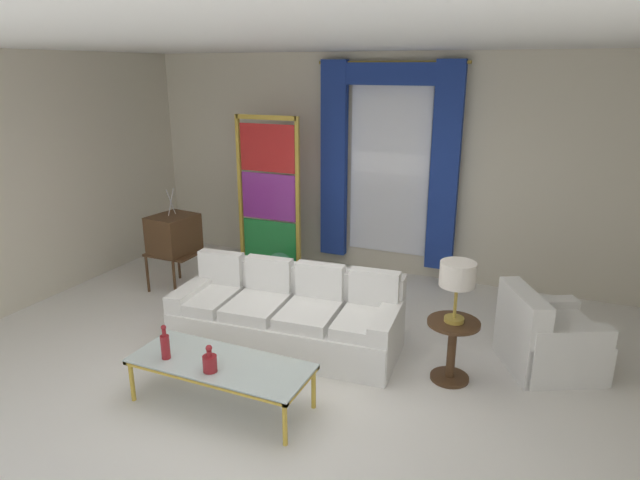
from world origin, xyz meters
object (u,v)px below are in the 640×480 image
(bottle_crystal_tall, at_px, (165,345))
(bottle_blue_decanter, at_px, (210,362))
(couch_white_long, at_px, (289,316))
(vintage_tv, at_px, (174,236))
(peacock_figurine, at_px, (276,270))
(round_side_table, at_px, (452,345))
(armchair_white, at_px, (545,341))
(stained_glass_divider, at_px, (269,200))
(table_lamp_brass, at_px, (457,277))
(coffee_table, at_px, (221,365))

(bottle_crystal_tall, bearing_deg, bottle_blue_decanter, -3.02)
(couch_white_long, relative_size, vintage_tv, 1.78)
(peacock_figurine, xyz_separation_m, round_side_table, (2.59, -1.39, 0.14))
(bottle_blue_decanter, height_order, bottle_crystal_tall, bottle_crystal_tall)
(bottle_crystal_tall, distance_m, armchair_white, 3.55)
(stained_glass_divider, bearing_deg, bottle_crystal_tall, -77.30)
(armchair_white, distance_m, round_side_table, 0.98)
(stained_glass_divider, bearing_deg, table_lamp_brass, -32.25)
(armchair_white, bearing_deg, stained_glass_divider, 161.23)
(stained_glass_divider, bearing_deg, vintage_tv, -128.63)
(bottle_crystal_tall, height_order, round_side_table, bottle_crystal_tall)
(armchair_white, xyz_separation_m, peacock_figurine, (-3.37, 0.81, -0.07))
(coffee_table, relative_size, armchair_white, 1.44)
(bottle_blue_decanter, relative_size, stained_glass_divider, 0.11)
(peacock_figurine, relative_size, round_side_table, 1.01)
(bottle_blue_decanter, distance_m, stained_glass_divider, 3.44)
(coffee_table, bearing_deg, armchair_white, 35.12)
(bottle_crystal_tall, bearing_deg, stained_glass_divider, 102.70)
(armchair_white, bearing_deg, coffee_table, -144.88)
(couch_white_long, xyz_separation_m, vintage_tv, (-2.03, 0.75, 0.42))
(round_side_table, bearing_deg, vintage_tv, 168.02)
(bottle_crystal_tall, distance_m, round_side_table, 2.57)
(coffee_table, distance_m, vintage_tv, 2.84)
(bottle_crystal_tall, bearing_deg, peacock_figurine, 98.19)
(peacock_figurine, height_order, table_lamp_brass, table_lamp_brass)
(coffee_table, xyz_separation_m, stained_glass_divider, (-1.17, 3.03, 0.68))
(vintage_tv, relative_size, round_side_table, 2.26)
(bottle_blue_decanter, distance_m, table_lamp_brass, 2.26)
(couch_white_long, xyz_separation_m, round_side_table, (1.71, -0.04, 0.05))
(peacock_figurine, bearing_deg, couch_white_long, -56.95)
(couch_white_long, bearing_deg, coffee_table, -91.12)
(vintage_tv, xyz_separation_m, armchair_white, (4.53, -0.21, -0.44))
(coffee_table, height_order, armchair_white, armchair_white)
(stained_glass_divider, distance_m, table_lamp_brass, 3.44)
(couch_white_long, xyz_separation_m, peacock_figurine, (-0.88, 1.35, -0.09))
(coffee_table, relative_size, vintage_tv, 1.17)
(bottle_blue_decanter, relative_size, round_side_table, 0.40)
(coffee_table, xyz_separation_m, peacock_figurine, (-0.85, 2.59, -0.16))
(couch_white_long, relative_size, armchair_white, 2.19)
(bottle_blue_decanter, height_order, vintage_tv, vintage_tv)
(round_side_table, bearing_deg, table_lamp_brass, 0.00)
(couch_white_long, xyz_separation_m, coffee_table, (-0.02, -1.24, 0.07))
(stained_glass_divider, xyz_separation_m, round_side_table, (2.91, -1.83, -0.70))
(coffee_table, relative_size, bottle_blue_decanter, 6.62)
(coffee_table, xyz_separation_m, armchair_white, (2.52, 1.77, -0.09))
(bottle_crystal_tall, xyz_separation_m, vintage_tv, (-1.54, 2.12, 0.19))
(couch_white_long, relative_size, table_lamp_brass, 4.21)
(armchair_white, xyz_separation_m, table_lamp_brass, (-0.79, -0.58, 0.74))
(coffee_table, xyz_separation_m, table_lamp_brass, (1.73, 1.19, 0.65))
(bottle_blue_decanter, distance_m, bottle_crystal_tall, 0.47)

